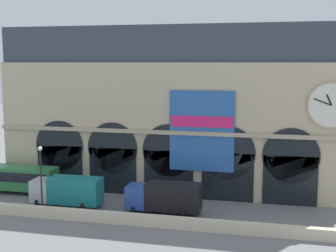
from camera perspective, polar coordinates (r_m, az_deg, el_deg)
The scene contains 7 objects.
ground_plane at distance 46.69m, azimuth -1.31°, elevation -10.71°, with size 200.00×200.00×0.00m, color slate.
quay_parapet_wall at distance 42.55m, azimuth -2.77°, elevation -11.86°, with size 90.00×0.70×1.07m, color beige.
station_building at distance 51.57m, azimuth 0.67°, elevation 1.64°, with size 40.75×4.92×19.13m.
bus_west at distance 55.59m, azimuth -19.25°, elevation -6.16°, with size 11.00×3.25×3.10m.
box_truck_midwest at distance 48.79m, azimuth -12.62°, elevation -7.97°, with size 7.50×2.91×3.12m.
box_truck_center at distance 45.54m, azimuth -0.42°, elevation -8.94°, with size 7.50×2.91×3.12m.
street_lamp_quayside at distance 46.19m, azimuth -15.82°, elevation -5.53°, with size 0.44×0.44×6.90m.
Camera 1 is at (10.86, -42.83, 15.08)m, focal length 48.09 mm.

